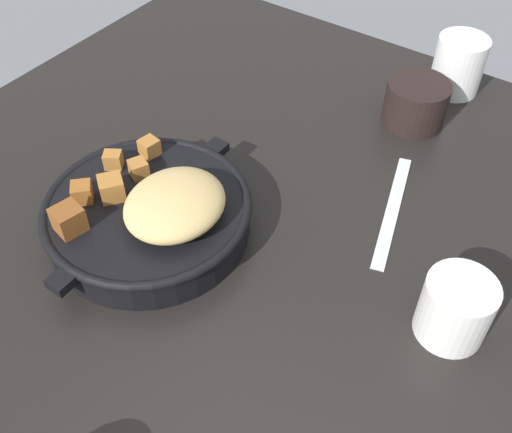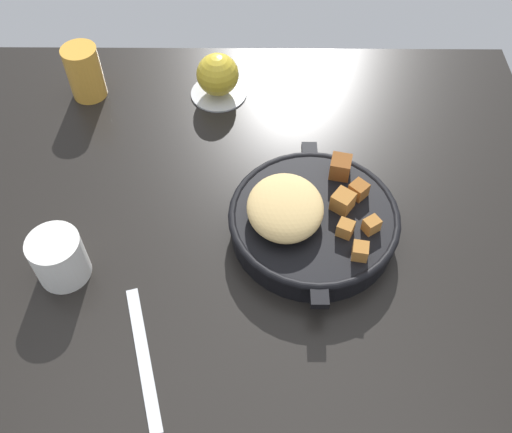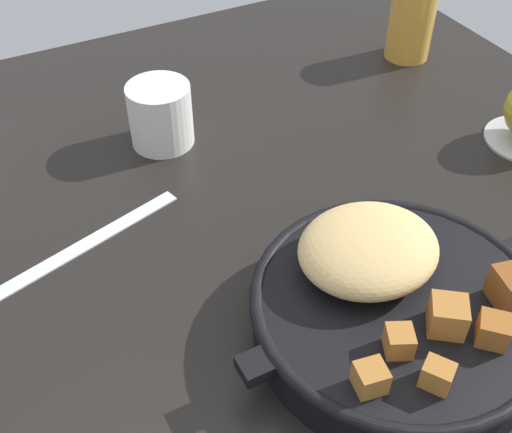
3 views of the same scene
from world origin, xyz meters
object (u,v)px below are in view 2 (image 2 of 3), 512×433
at_px(red_apple, 218,75).
at_px(ceramic_mug_white, 59,258).
at_px(cast_iron_skillet, 310,219).
at_px(juice_glass_amber, 85,72).
at_px(butter_knife, 143,356).

bearing_deg(red_apple, ceramic_mug_white, 152.55).
bearing_deg(red_apple, cast_iron_skillet, -154.46).
height_order(red_apple, juice_glass_amber, juice_glass_amber).
height_order(ceramic_mug_white, juice_glass_amber, juice_glass_amber).
relative_size(red_apple, butter_knife, 0.37).
relative_size(cast_iron_skillet, butter_knife, 1.43).
bearing_deg(butter_knife, cast_iron_skillet, -64.37).
xyz_separation_m(cast_iron_skillet, red_apple, (0.31, 0.15, 0.01)).
xyz_separation_m(red_apple, juice_glass_amber, (-0.00, 0.23, 0.00)).
bearing_deg(butter_knife, ceramic_mug_white, 28.68).
distance_m(red_apple, butter_knife, 0.51).
relative_size(ceramic_mug_white, juice_glass_amber, 0.76).
distance_m(cast_iron_skillet, juice_glass_amber, 0.49).
relative_size(cast_iron_skillet, ceramic_mug_white, 3.95).
xyz_separation_m(cast_iron_skillet, juice_glass_amber, (0.31, 0.38, 0.02)).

